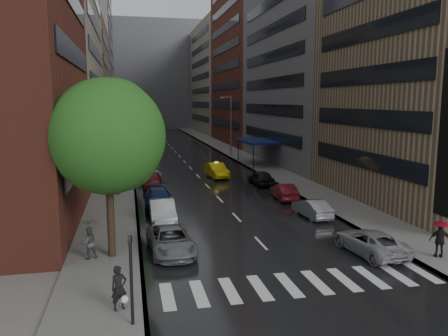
{
  "coord_description": "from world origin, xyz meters",
  "views": [
    {
      "loc": [
        -7.52,
        -20.04,
        8.46
      ],
      "look_at": [
        0.0,
        14.29,
        3.0
      ],
      "focal_mm": 35.0,
      "sensor_mm": 36.0,
      "label": 1
    }
  ],
  "objects": [
    {
      "name": "buildings_right",
      "position": [
        15.0,
        56.7,
        15.03
      ],
      "size": [
        8.05,
        109.1,
        36.0
      ],
      "color": "#937A5B",
      "rests_on": "ground"
    },
    {
      "name": "ground",
      "position": [
        0.0,
        0.0,
        0.0
      ],
      "size": [
        220.0,
        220.0,
        0.0
      ],
      "primitive_type": "plane",
      "color": "gray",
      "rests_on": "ground"
    },
    {
      "name": "road",
      "position": [
        0.0,
        50.0,
        0.01
      ],
      "size": [
        14.0,
        140.0,
        0.01
      ],
      "primitive_type": "cube",
      "color": "black",
      "rests_on": "ground"
    },
    {
      "name": "building_far",
      "position": [
        0.0,
        118.0,
        16.0
      ],
      "size": [
        40.0,
        14.0,
        32.0
      ],
      "primitive_type": "cube",
      "color": "slate",
      "rests_on": "ground"
    },
    {
      "name": "ped_black_umbrella",
      "position": [
        -9.75,
        3.12,
        1.38
      ],
      "size": [
        1.01,
        0.98,
        2.09
      ],
      "color": "#424346",
      "rests_on": "sidewalk_left"
    },
    {
      "name": "taxi",
      "position": [
        1.86,
        26.76,
        0.8
      ],
      "size": [
        2.17,
        4.99,
        1.6
      ],
      "primitive_type": "imported",
      "rotation": [
        0.0,
        0.0,
        0.1
      ],
      "color": "yellow",
      "rests_on": "ground"
    },
    {
      "name": "street_lamp_right",
      "position": [
        7.72,
        45.0,
        4.89
      ],
      "size": [
        1.74,
        0.22,
        9.0
      ],
      "color": "gray",
      "rests_on": "sidewalk_right"
    },
    {
      "name": "awning",
      "position": [
        8.98,
        35.0,
        3.13
      ],
      "size": [
        4.0,
        8.0,
        3.12
      ],
      "color": "navy",
      "rests_on": "sidewalk_right"
    },
    {
      "name": "sidewalk_right",
      "position": [
        9.0,
        50.0,
        0.07
      ],
      "size": [
        4.0,
        140.0,
        0.15
      ],
      "primitive_type": "cube",
      "color": "gray",
      "rests_on": "ground"
    },
    {
      "name": "tree_mid",
      "position": [
        -8.6,
        19.34,
        7.13
      ],
      "size": [
        6.53,
        6.53,
        10.41
      ],
      "color": "#382619",
      "rests_on": "ground"
    },
    {
      "name": "traffic_light",
      "position": [
        -7.6,
        -4.39,
        2.23
      ],
      "size": [
        0.18,
        0.15,
        3.45
      ],
      "color": "black",
      "rests_on": "sidewalk_left"
    },
    {
      "name": "tree_near",
      "position": [
        -8.6,
        3.31,
        6.59
      ],
      "size": [
        6.04,
        6.04,
        9.63
      ],
      "color": "#382619",
      "rests_on": "ground"
    },
    {
      "name": "crosswalk",
      "position": [
        0.2,
        -2.0,
        0.01
      ],
      "size": [
        13.15,
        2.8,
        0.01
      ],
      "color": "silver",
      "rests_on": "ground"
    },
    {
      "name": "ped_bag_walker",
      "position": [
        -8.09,
        -3.07,
        1.03
      ],
      "size": [
        0.78,
        0.66,
        1.81
      ],
      "color": "black",
      "rests_on": "sidewalk_left"
    },
    {
      "name": "tree_far",
      "position": [
        -8.6,
        34.76,
        6.16
      ],
      "size": [
        5.65,
        5.65,
        9.0
      ],
      "color": "#382619",
      "rests_on": "ground"
    },
    {
      "name": "sidewalk_left",
      "position": [
        -9.0,
        50.0,
        0.07
      ],
      "size": [
        4.0,
        140.0,
        0.15
      ],
      "primitive_type": "cube",
      "color": "gray",
      "rests_on": "ground"
    },
    {
      "name": "ped_red_umbrella",
      "position": [
        8.52,
        -0.66,
        1.33
      ],
      "size": [
        1.18,
        0.85,
        2.01
      ],
      "color": "black",
      "rests_on": "sidewalk_right"
    },
    {
      "name": "street_lamp_left",
      "position": [
        -7.72,
        30.0,
        4.89
      ],
      "size": [
        1.74,
        0.22,
        9.0
      ],
      "color": "gray",
      "rests_on": "sidewalk_left"
    },
    {
      "name": "buildings_left",
      "position": [
        -15.0,
        58.79,
        15.99
      ],
      "size": [
        8.0,
        108.0,
        38.0
      ],
      "color": "maroon",
      "rests_on": "ground"
    },
    {
      "name": "parked_cars_left",
      "position": [
        -5.4,
        15.66,
        0.74
      ],
      "size": [
        2.65,
        29.48,
        1.59
      ],
      "color": "slate",
      "rests_on": "ground"
    },
    {
      "name": "parked_cars_right",
      "position": [
        5.4,
        10.74,
        0.7
      ],
      "size": [
        2.73,
        25.21,
        1.49
      ],
      "color": "#949499",
      "rests_on": "ground"
    }
  ]
}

